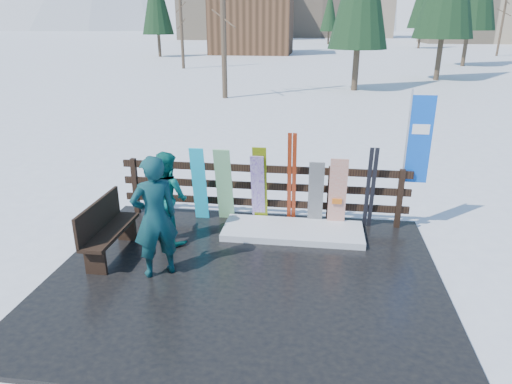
# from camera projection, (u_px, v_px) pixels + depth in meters

# --- Properties ---
(ground) EXTENTS (700.00, 700.00, 0.00)m
(ground) POSITION_uv_depth(u_px,v_px,m) (245.00, 280.00, 7.09)
(ground) COLOR white
(ground) RESTS_ON ground
(deck) EXTENTS (6.00, 5.00, 0.08)m
(deck) POSITION_uv_depth(u_px,v_px,m) (245.00, 278.00, 7.07)
(deck) COLOR black
(deck) RESTS_ON ground
(fence) EXTENTS (5.60, 0.10, 1.15)m
(fence) POSITION_uv_depth(u_px,v_px,m) (263.00, 188.00, 8.87)
(fence) COLOR black
(fence) RESTS_ON deck
(snow_patch) EXTENTS (2.57, 1.00, 0.12)m
(snow_patch) POSITION_uv_depth(u_px,v_px,m) (293.00, 231.00, 8.44)
(snow_patch) COLOR white
(snow_patch) RESTS_ON deck
(bench) EXTENTS (0.41, 1.50, 0.97)m
(bench) POSITION_uv_depth(u_px,v_px,m) (106.00, 227.00, 7.51)
(bench) COLOR black
(bench) RESTS_ON deck
(snowboard_0) EXTENTS (0.27, 0.29, 1.51)m
(snowboard_0) POSITION_uv_depth(u_px,v_px,m) (199.00, 184.00, 8.79)
(snowboard_0) COLOR #1AD0F8
(snowboard_0) RESTS_ON deck
(snowboard_1) EXTENTS (0.31, 0.43, 1.52)m
(snowboard_1) POSITION_uv_depth(u_px,v_px,m) (224.00, 185.00, 8.73)
(snowboard_1) COLOR white
(snowboard_1) RESTS_ON deck
(snowboard_2) EXTENTS (0.26, 0.38, 1.58)m
(snowboard_2) POSITION_uv_depth(u_px,v_px,m) (260.00, 185.00, 8.63)
(snowboard_2) COLOR #C9EA05
(snowboard_2) RESTS_ON deck
(snowboard_3) EXTENTS (0.25, 0.40, 1.41)m
(snowboard_3) POSITION_uv_depth(u_px,v_px,m) (258.00, 189.00, 8.66)
(snowboard_3) COLOR white
(snowboard_3) RESTS_ON deck
(snowboard_4) EXTENTS (0.28, 0.27, 1.33)m
(snowboard_4) POSITION_uv_depth(u_px,v_px,m) (316.00, 194.00, 8.53)
(snowboard_4) COLOR black
(snowboard_4) RESTS_ON deck
(snowboard_5) EXTENTS (0.33, 0.18, 1.39)m
(snowboard_5) POSITION_uv_depth(u_px,v_px,m) (337.00, 194.00, 8.47)
(snowboard_5) COLOR silver
(snowboard_5) RESTS_ON deck
(ski_pair_a) EXTENTS (0.17, 0.36, 1.84)m
(ski_pair_a) POSITION_uv_depth(u_px,v_px,m) (292.00, 179.00, 8.57)
(ski_pair_a) COLOR maroon
(ski_pair_a) RESTS_ON deck
(ski_pair_b) EXTENTS (0.17, 0.26, 1.61)m
(ski_pair_b) POSITION_uv_depth(u_px,v_px,m) (370.00, 188.00, 8.42)
(ski_pair_b) COLOR black
(ski_pair_b) RESTS_ON deck
(rental_flag) EXTENTS (0.45, 0.04, 2.60)m
(rental_flag) POSITION_uv_depth(u_px,v_px,m) (416.00, 145.00, 8.23)
(rental_flag) COLOR silver
(rental_flag) RESTS_ON deck
(person_front) EXTENTS (0.83, 0.78, 1.91)m
(person_front) POSITION_uv_depth(u_px,v_px,m) (155.00, 217.00, 6.81)
(person_front) COLOR #0F5344
(person_front) RESTS_ON deck
(person_back) EXTENTS (1.01, 0.96, 1.64)m
(person_back) POSITION_uv_depth(u_px,v_px,m) (167.00, 197.00, 7.94)
(person_back) COLOR #0D695E
(person_back) RESTS_ON deck
(trees) EXTENTS (41.94, 68.80, 12.55)m
(trees) POSITION_uv_depth(u_px,v_px,m) (356.00, 5.00, 51.62)
(trees) COLOR #382B1E
(trees) RESTS_ON ground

